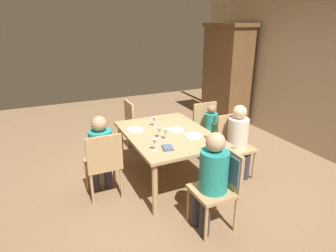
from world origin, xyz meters
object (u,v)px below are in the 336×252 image
wine_glass_far (154,120)px  chair_far_right (233,141)px  person_woman_host (212,175)px  wine_glass_near_left (155,142)px  dining_table (168,138)px  wine_bottle_tall_green (214,131)px  chair_right_end (223,178)px  person_man_bearded (101,150)px  person_child_small (211,127)px  person_man_guest (239,137)px  chair_near (104,161)px  wine_glass_centre (166,132)px  dinner_plate_host (176,130)px  wine_glass_near_right (159,131)px  armoire_cabinet (226,74)px  dinner_plate_guest_right (193,136)px  dinner_plate_guest_left (135,130)px  chair_far_left (208,126)px  chair_left_end (136,122)px

wine_glass_far → chair_far_right: bearing=60.5°
person_woman_host → wine_glass_near_left: 0.80m
dining_table → wine_bottle_tall_green: (0.53, 0.40, 0.23)m
chair_right_end → wine_glass_near_left: size_ratio=6.17×
person_man_bearded → person_child_small: size_ratio=1.19×
person_man_bearded → person_man_guest: 1.94m
chair_far_right → wine_bottle_tall_green: size_ratio=2.69×
chair_near → wine_bottle_tall_green: (0.45, 1.35, 0.35)m
chair_right_end → wine_glass_centre: bearing=15.6°
person_child_small → chair_right_end: bearing=60.9°
chair_far_right → chair_near: bearing=-5.3°
dinner_plate_host → person_man_guest: bearing=62.9°
chair_far_right → wine_glass_near_right: size_ratio=6.17×
chair_far_right → wine_glass_near_right: (-0.13, -1.14, 0.31)m
armoire_cabinet → dinner_plate_guest_right: armoire_cabinet is taller
wine_glass_near_right → dinner_plate_guest_right: bearing=73.9°
wine_glass_near_left → wine_glass_centre: (-0.24, 0.26, 0.00)m
person_man_guest → wine_glass_near_right: size_ratio=7.47×
wine_glass_near_right → wine_glass_far: bearing=166.6°
chair_far_right → person_man_bearded: 1.92m
wine_glass_near_right → dinner_plate_guest_left: bearing=-154.2°
chair_near → chair_far_right: size_ratio=1.00×
chair_far_left → chair_far_right: bearing=90.0°
armoire_cabinet → dining_table: bearing=-51.0°
chair_far_right → chair_far_left: same height
person_woman_host → wine_glass_near_left: size_ratio=7.70×
wine_bottle_tall_green → person_child_small: bearing=147.5°
chair_near → dinner_plate_guest_left: chair_near is taller
chair_far_left → person_man_guest: bearing=90.0°
chair_far_left → wine_glass_centre: chair_far_left is taller
chair_right_end → chair_far_right: size_ratio=1.00×
chair_left_end → person_man_guest: 1.86m
chair_far_right → dinner_plate_guest_left: size_ratio=3.71×
chair_far_left → person_man_bearded: person_man_bearded is taller
chair_right_end → wine_glass_near_right: bearing=17.0°
armoire_cabinet → person_woman_host: bearing=-37.7°
person_man_guest → wine_glass_centre: 1.11m
chair_right_end → wine_glass_centre: chair_right_end is taller
person_man_guest → wine_bottle_tall_green: (0.16, -0.55, 0.24)m
person_woman_host → dinner_plate_guest_right: (-0.90, 0.28, 0.08)m
person_woman_host → person_man_guest: bearing=-51.3°
chair_far_left → wine_glass_near_left: bearing=33.9°
chair_left_end → person_man_bearded: 1.43m
wine_bottle_tall_green → chair_near: bearing=-108.3°
chair_right_end → person_man_guest: person_man_guest is taller
person_man_guest → wine_glass_centre: bearing=-8.0°
person_woman_host → wine_glass_near_right: size_ratio=7.70×
dinner_plate_host → person_man_bearded: bearing=-89.3°
wine_glass_centre → wine_glass_far: (-0.54, 0.05, 0.00)m
wine_glass_far → dinner_plate_host: bearing=37.9°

